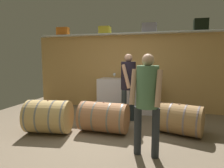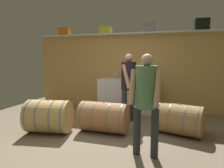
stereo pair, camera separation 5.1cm
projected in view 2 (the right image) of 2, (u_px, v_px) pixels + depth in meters
The scene contains 16 objects.
ground_plane at pixel (107, 130), 4.26m from camera, with size 6.76×8.25×0.02m, color #7C6A55.
back_wall_panel at pixel (128, 72), 5.93m from camera, with size 5.56×0.10×2.11m, color tan.
high_shelf_board at pixel (127, 34), 5.65m from camera, with size 5.12×0.40×0.03m, color silver.
toolcase_orange at pixel (64, 32), 6.19m from camera, with size 0.35×0.20×0.24m, color orange.
toolcase_yellow at pixel (106, 30), 5.81m from camera, with size 0.30×0.29×0.21m, color yellow.
toolcase_grey at pixel (150, 28), 5.45m from camera, with size 0.37×0.28×0.24m, color gray.
toolcase_black at pixel (202, 25), 5.09m from camera, with size 0.33×0.27×0.29m, color black.
work_cabinet at pixel (129, 95), 5.64m from camera, with size 1.61×0.58×0.90m, color white.
wine_bottle_green at pixel (153, 75), 5.33m from camera, with size 0.06×0.06×0.29m.
wine_glass at pixel (115, 75), 5.77m from camera, with size 0.08×0.08×0.15m.
red_funnel at pixel (128, 77), 5.79m from camera, with size 0.11×0.11×0.09m, color red.
wine_barrel_near at pixel (49, 116), 4.06m from camera, with size 0.92×0.76×0.66m.
wine_barrel_far at pixel (179, 119), 3.95m from camera, with size 0.99×0.79×0.60m.
wine_barrel_flank at pixel (104, 117), 4.09m from camera, with size 0.95×0.61×0.60m.
winemaker_pouring at pixel (146, 95), 2.99m from camera, with size 0.47×0.38×1.53m.
visitor_tasting at pixel (129, 81), 4.64m from camera, with size 0.46×0.52×1.56m.
Camera 2 is at (1.28, -3.28, 1.47)m, focal length 32.97 mm.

